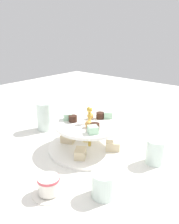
% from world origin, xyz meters
% --- Properties ---
extents(ground_plane, '(2.40, 2.40, 0.00)m').
position_xyz_m(ground_plane, '(0.00, 0.00, 0.00)').
color(ground_plane, silver).
extents(tiered_serving_stand, '(0.30, 0.30, 0.16)m').
position_xyz_m(tiered_serving_stand, '(0.00, -0.00, 0.05)').
color(tiered_serving_stand, white).
rests_on(tiered_serving_stand, ground_plane).
extents(water_glass_tall_right, '(0.07, 0.07, 0.12)m').
position_xyz_m(water_glass_tall_right, '(0.26, -0.01, 0.06)').
color(water_glass_tall_right, silver).
rests_on(water_glass_tall_right, ground_plane).
extents(water_glass_short_left, '(0.06, 0.06, 0.07)m').
position_xyz_m(water_glass_short_left, '(-0.19, 0.17, 0.03)').
color(water_glass_short_left, silver).
rests_on(water_glass_short_left, ground_plane).
extents(teacup_with_saucer, '(0.09, 0.09, 0.05)m').
position_xyz_m(teacup_with_saucer, '(-0.08, 0.26, 0.02)').
color(teacup_with_saucer, white).
rests_on(teacup_with_saucer, ground_plane).
extents(butter_knife_left, '(0.17, 0.06, 0.00)m').
position_xyz_m(butter_knife_left, '(0.04, -0.30, 0.00)').
color(butter_knife_left, silver).
rests_on(butter_knife_left, ground_plane).
extents(butter_knife_right, '(0.16, 0.07, 0.00)m').
position_xyz_m(butter_knife_right, '(0.15, 0.27, 0.00)').
color(butter_knife_right, silver).
rests_on(butter_knife_right, ground_plane).
extents(water_glass_mid_back, '(0.06, 0.06, 0.08)m').
position_xyz_m(water_glass_mid_back, '(-0.22, -0.06, 0.04)').
color(water_glass_mid_back, silver).
rests_on(water_glass_mid_back, ground_plane).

